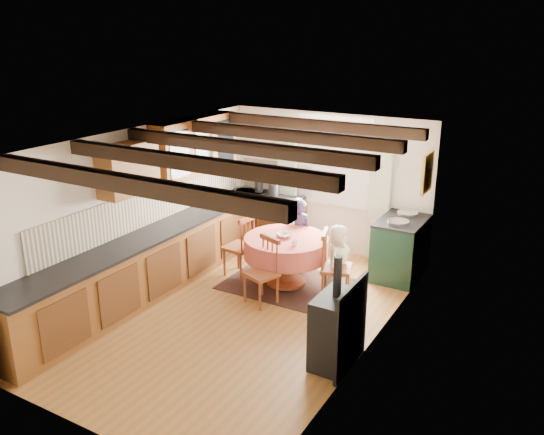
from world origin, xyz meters
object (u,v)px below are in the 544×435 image
Objects in this scene: cup at (294,243)px; chair_near at (261,271)px; dining_table at (286,261)px; aga_range at (401,247)px; chair_left at (239,245)px; cast_iron_stove at (336,311)px; child_far at (300,234)px; chair_right at (336,266)px; child_right at (338,260)px.

chair_near is at bearing -118.87° from cup.
aga_range is at bearing 40.01° from dining_table.
cast_iron_stove is (2.32, -1.54, 0.17)m from chair_left.
cup is at bearing 86.09° from chair_left.
child_far is (-1.49, -0.54, 0.11)m from aga_range.
chair_left is at bearing 170.39° from cup.
child_right is at bearing -0.21° from chair_right.
chair_near is at bearing -91.07° from dining_table.
chair_right reaches higher than aga_range.
chair_left is at bearing -151.09° from aga_range.
chair_near is 0.95× the size of chair_right.
aga_range reaches higher than dining_table.
chair_near is 1.04m from chair_left.
chair_left is 0.85× the size of child_far.
chair_right is (1.66, -0.02, 0.01)m from chair_left.
child_right is at bearing -119.14° from aga_range.
cast_iron_stove is at bearing -46.56° from dining_table.
child_far reaches higher than chair_right.
dining_table is 1.19× the size of child_right.
chair_left is at bearing 159.64° from chair_near.
chair_left reaches higher than cup.
dining_table is at bearing 99.01° from chair_left.
chair_right reaches higher than chair_near.
chair_left reaches higher than aga_range.
aga_range is 0.88× the size of child_far.
chair_right is 11.32× the size of cup.
chair_left is at bearing 146.33° from cast_iron_stove.
cup is at bearing -129.16° from aga_range.
child_right reaches higher than dining_table.
chair_near is at bearing 109.48° from chair_right.
chair_right is at bearing 143.60° from child_far.
chair_near reaches higher than aga_range.
aga_range is 1.83m from cup.
child_far reaches higher than chair_near.
cast_iron_stove is 2.74m from child_far.
chair_left is at bearing 71.70° from chair_right.
chair_left is 1.66m from chair_right.
dining_table is 1.23× the size of chair_right.
child_right reaches higher than chair_near.
child_right is at bearing 30.99° from cup.
aga_range is 1.23m from child_right.
cup is (-0.54, -0.32, 0.27)m from child_right.
child_right is (0.89, -0.54, -0.06)m from child_far.
child_far is at bearing 139.33° from chair_left.
dining_table is 1.07× the size of child_far.
chair_right is 0.77× the size of cast_iron_stove.
dining_table is 1.26× the size of chair_left.
dining_table is 2.21m from cast_iron_stove.
chair_left is (-0.81, -0.05, 0.12)m from dining_table.
child_right is (-0.05, 0.16, 0.02)m from chair_right.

